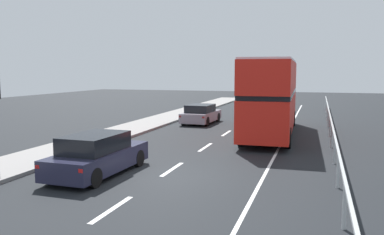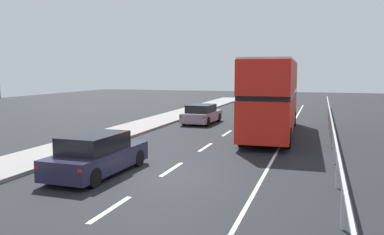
% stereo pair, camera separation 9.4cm
% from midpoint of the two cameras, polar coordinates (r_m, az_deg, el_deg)
% --- Properties ---
extents(ground_plane, '(73.46, 120.00, 0.10)m').
position_cam_midpoint_polar(ground_plane, '(14.41, -4.05, -8.37)').
color(ground_plane, black).
extents(near_sidewalk_kerb, '(2.76, 80.00, 0.14)m').
position_cam_midpoint_polar(near_sidewalk_kerb, '(17.45, -22.69, -5.82)').
color(near_sidewalk_kerb, gray).
rests_on(near_sidewalk_kerb, ground).
extents(lane_paint_markings, '(3.56, 46.00, 0.01)m').
position_cam_midpoint_polar(lane_paint_markings, '(22.01, 9.40, -3.08)').
color(lane_paint_markings, silver).
rests_on(lane_paint_markings, ground).
extents(bridge_side_railing, '(0.10, 42.00, 1.13)m').
position_cam_midpoint_polar(bridge_side_railing, '(22.09, 19.24, -0.95)').
color(bridge_side_railing, '#B7BABB').
rests_on(bridge_side_railing, ground).
extents(double_decker_bus_red, '(2.82, 11.23, 4.28)m').
position_cam_midpoint_polar(double_decker_bus_red, '(23.56, 11.37, 3.12)').
color(double_decker_bus_red, red).
rests_on(double_decker_bus_red, ground).
extents(hatchback_car_near, '(1.93, 4.51, 1.47)m').
position_cam_midpoint_polar(hatchback_car_near, '(14.75, -13.10, -5.18)').
color(hatchback_car_near, '#222239').
rests_on(hatchback_car_near, ground).
extents(sedan_car_ahead, '(2.00, 4.10, 1.34)m').
position_cam_midpoint_polar(sedan_car_ahead, '(28.32, 1.47, 0.47)').
color(sedan_car_ahead, gray).
rests_on(sedan_car_ahead, ground).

